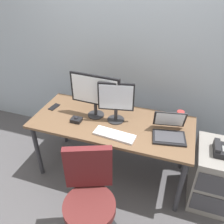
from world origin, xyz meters
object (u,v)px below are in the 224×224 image
(desk_phone, at_px, (222,150))
(laptop, at_px, (169,131))
(office_chair, at_px, (90,204))
(monitor_main, at_px, (95,93))
(file_cabinet, at_px, (214,176))
(cell_phone, at_px, (54,107))
(monitor_side, at_px, (116,100))
(keyboard, at_px, (114,135))
(trackball_mouse, at_px, (76,120))
(coffee_mug, at_px, (180,116))

(desk_phone, height_order, laptop, laptop)
(office_chair, bearing_deg, monitor_main, 107.70)
(file_cabinet, bearing_deg, cell_phone, 177.27)
(office_chair, bearing_deg, monitor_side, 92.32)
(desk_phone, xyz_separation_m, keyboard, (-1.00, -0.17, 0.05))
(laptop, bearing_deg, trackball_mouse, -175.17)
(keyboard, height_order, trackball_mouse, trackball_mouse)
(office_chair, distance_m, coffee_mug, 1.28)
(monitor_side, bearing_deg, file_cabinet, -3.63)
(monitor_side, distance_m, cell_phone, 0.80)
(monitor_side, relative_size, laptop, 1.23)
(desk_phone, height_order, cell_phone, desk_phone)
(laptop, bearing_deg, monitor_side, 172.62)
(desk_phone, relative_size, coffee_mug, 1.91)
(desk_phone, xyz_separation_m, trackball_mouse, (-1.46, -0.07, 0.06))
(laptop, bearing_deg, coffee_mug, 74.71)
(file_cabinet, xyz_separation_m, trackball_mouse, (-1.47, -0.09, 0.43))
(office_chair, bearing_deg, trackball_mouse, 122.19)
(monitor_main, bearing_deg, keyboard, -41.98)
(coffee_mug, bearing_deg, office_chair, -120.27)
(monitor_side, xyz_separation_m, cell_phone, (-0.76, 0.02, -0.24))
(file_cabinet, bearing_deg, desk_phone, -116.78)
(monitor_side, height_order, keyboard, monitor_side)
(cell_phone, bearing_deg, monitor_main, 8.79)
(monitor_main, distance_m, monitor_side, 0.24)
(office_chair, distance_m, cell_phone, 1.20)
(keyboard, height_order, laptop, laptop)
(file_cabinet, height_order, coffee_mug, coffee_mug)
(coffee_mug, relative_size, cell_phone, 0.74)
(trackball_mouse, xyz_separation_m, cell_phone, (-0.37, 0.17, -0.02))
(keyboard, bearing_deg, file_cabinet, 10.39)
(file_cabinet, relative_size, coffee_mug, 6.37)
(laptop, distance_m, coffee_mug, 0.31)
(file_cabinet, distance_m, trackball_mouse, 1.53)
(keyboard, bearing_deg, monitor_main, 138.02)
(laptop, bearing_deg, file_cabinet, 0.57)
(monitor_side, height_order, coffee_mug, monitor_side)
(desk_phone, relative_size, cell_phone, 1.41)
(file_cabinet, height_order, monitor_main, monitor_main)
(monitor_side, bearing_deg, cell_phone, 178.54)
(monitor_side, height_order, trackball_mouse, monitor_side)
(monitor_side, distance_m, coffee_mug, 0.72)
(keyboard, height_order, cell_phone, keyboard)
(laptop, relative_size, trackball_mouse, 3.27)
(monitor_side, distance_m, trackball_mouse, 0.48)
(desk_phone, xyz_separation_m, laptop, (-0.50, 0.01, 0.09))
(trackball_mouse, bearing_deg, keyboard, -12.26)
(office_chair, xyz_separation_m, cell_phone, (-0.79, 0.85, 0.32))
(keyboard, relative_size, trackball_mouse, 3.83)
(monitor_side, distance_m, keyboard, 0.35)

